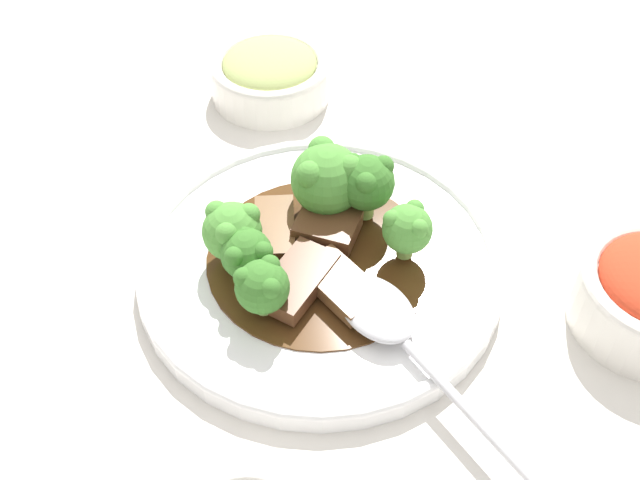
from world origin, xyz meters
name	(u,v)px	position (x,y,z in m)	size (l,w,h in m)	color
ground_plane	(320,271)	(0.00, 0.00, 0.00)	(4.00, 4.00, 0.00)	silver
main_plate	(320,262)	(0.00, 0.00, 0.01)	(0.27, 0.27, 0.02)	white
beef_strip_0	(327,227)	(0.01, 0.02, 0.03)	(0.06, 0.06, 0.02)	#56331E
beef_strip_1	(275,227)	(-0.02, 0.03, 0.02)	(0.05, 0.07, 0.01)	brown
beef_strip_2	(346,283)	(0.00, -0.04, 0.02)	(0.05, 0.07, 0.01)	brown
beef_strip_3	(297,280)	(-0.03, -0.02, 0.03)	(0.07, 0.07, 0.01)	#56331E
broccoli_floret_0	(232,230)	(-0.06, 0.02, 0.04)	(0.04, 0.04, 0.05)	#8EB756
broccoli_floret_1	(407,228)	(0.06, -0.02, 0.05)	(0.04, 0.04, 0.04)	#7FA84C
broccoli_floret_2	(327,178)	(0.02, 0.04, 0.05)	(0.05, 0.05, 0.06)	#7FA84C
broccoli_floret_3	(367,182)	(0.05, 0.02, 0.05)	(0.04, 0.04, 0.05)	#7FA84C
broccoli_floret_4	(262,286)	(-0.05, -0.03, 0.04)	(0.04, 0.04, 0.04)	#8EB756
broccoli_floret_5	(248,257)	(-0.05, 0.00, 0.04)	(0.04, 0.04, 0.04)	#7FA84C
serving_spoon	(394,328)	(0.02, -0.08, 0.03)	(0.07, 0.23, 0.01)	silver
side_bowl_appetizer	(270,74)	(0.04, 0.22, 0.02)	(0.11, 0.11, 0.05)	white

